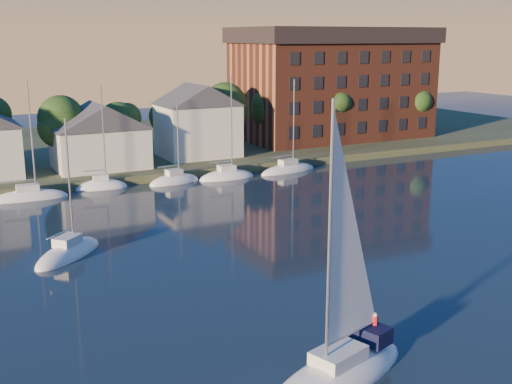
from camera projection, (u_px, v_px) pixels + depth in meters
ground at (486, 364)px, 34.14m from camera, size 260.00×260.00×0.00m
shoreline_land at (111, 150)px, 98.76m from camera, size 160.00×50.00×2.00m
wooden_dock at (160, 178)px, 78.94m from camera, size 120.00×3.00×1.00m
clubhouse_centre at (99, 135)px, 79.34m from camera, size 11.55×8.40×8.08m
clubhouse_east at (198, 120)px, 87.15m from camera, size 10.50×8.40×9.80m
condo_block at (333, 83)px, 103.07m from camera, size 31.00×17.00×17.40m
tree_line at (146, 110)px, 87.62m from camera, size 93.40×5.40×8.90m
moored_fleet at (66, 193)px, 70.94m from camera, size 63.50×2.40×12.05m
hero_sailboat at (340, 366)px, 32.70m from camera, size 10.52×6.07×15.40m
drifting_sailboat_left at (68, 255)px, 51.01m from camera, size 7.40×7.12×11.99m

